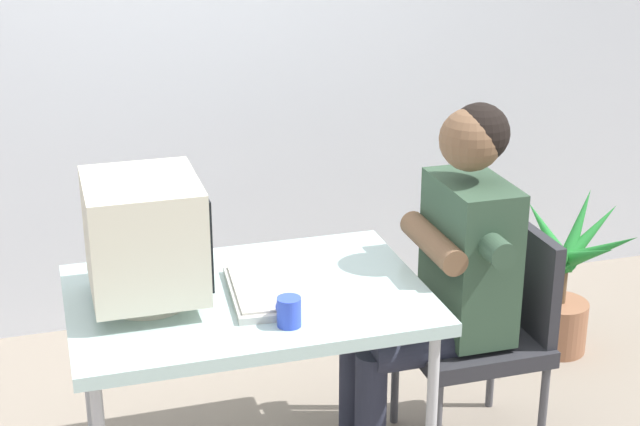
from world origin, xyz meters
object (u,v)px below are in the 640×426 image
desk_mug (289,311)px  desk (248,307)px  office_chair (487,324)px  person_seated (444,270)px  keyboard (256,291)px  potted_plant (563,278)px  crt_monitor (145,237)px

desk_mug → desk: bearing=105.4°
office_chair → person_seated: person_seated is taller
keyboard → potted_plant: 1.64m
crt_monitor → office_chair: (1.18, -0.01, -0.47)m
crt_monitor → office_chair: bearing=-0.7°
keyboard → desk_mug: (0.05, -0.23, 0.03)m
person_seated → desk_mug: 0.68m
person_seated → potted_plant: (0.81, 0.54, -0.37)m
crt_monitor → potted_plant: 1.98m
office_chair → desk_mug: size_ratio=9.07×
desk → potted_plant: size_ratio=1.59×
keyboard → office_chair: (0.85, 0.04, -0.26)m
keyboard → person_seated: size_ratio=0.32×
potted_plant → keyboard: bearing=-158.7°
keyboard → person_seated: 0.67m
keyboard → desk: bearing=127.3°
potted_plant → desk_mug: 1.69m
crt_monitor → person_seated: size_ratio=0.32×
keyboard → desk_mug: bearing=-77.8°
desk → crt_monitor: size_ratio=2.81×
desk_mug → crt_monitor: bearing=143.9°
office_chair → potted_plant: size_ratio=1.16×
keyboard → office_chair: 0.89m
desk → person_seated: 0.70m
office_chair → desk_mug: 0.89m
desk_mug → keyboard: bearing=102.2°
crt_monitor → desk: bearing=-4.2°
desk → crt_monitor: bearing=175.8°
person_seated → desk_mug: person_seated is taller
crt_monitor → office_chair: 1.27m
crt_monitor → keyboard: size_ratio=0.98×
crt_monitor → office_chair: size_ratio=0.49×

